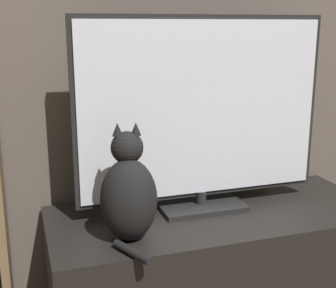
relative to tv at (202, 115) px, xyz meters
name	(u,v)px	position (x,y,z in m)	size (l,w,h in m)	color
wall_back	(190,7)	(0.04, 0.26, 0.41)	(4.80, 0.05, 2.60)	#60564C
tv_stand	(215,268)	(0.04, -0.07, -0.64)	(1.33, 0.55, 0.50)	black
tv	(202,115)	(0.00, 0.00, 0.00)	(1.01, 0.21, 0.76)	black
cat	(129,194)	(-0.34, -0.19, -0.22)	(0.22, 0.31, 0.41)	black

